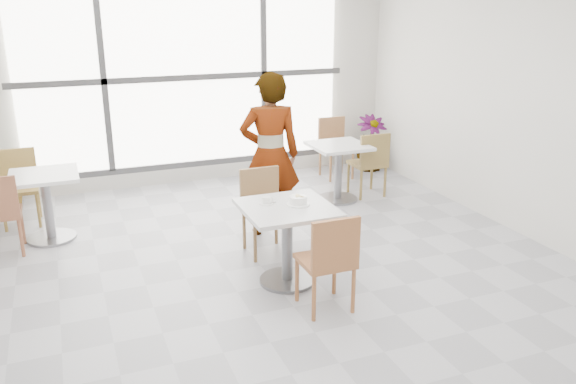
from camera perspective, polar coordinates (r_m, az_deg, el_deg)
name	(u,v)px	position (r m, az deg, el deg)	size (l,w,h in m)	color
floor	(276,285)	(5.45, -1.18, -9.09)	(7.00, 7.00, 0.00)	#9E9EA5
wall_back	(186,77)	(8.27, -9.94, 11.06)	(6.00, 6.00, 0.00)	silver
wall_right	(549,103)	(6.60, 24.19, 7.94)	(7.00, 7.00, 0.00)	silver
window	(187,77)	(8.21, -9.85, 11.01)	(4.60, 0.07, 2.52)	white
main_table	(287,230)	(5.30, -0.08, -3.71)	(0.80, 0.80, 0.75)	silver
chair_near	(330,257)	(4.82, 4.09, -6.38)	(0.42, 0.42, 0.87)	#A5633A
chair_far	(263,205)	(6.00, -2.46, -1.26)	(0.42, 0.42, 0.87)	olive
oatmeal_bowl	(298,200)	(5.24, 1.01, -0.81)	(0.21, 0.21, 0.09)	white
coffee_cup	(267,201)	(5.27, -2.10, -0.86)	(0.16, 0.13, 0.07)	white
person	(270,155)	(6.34, -1.77, 3.65)	(0.66, 0.43, 1.81)	black
bg_table_left	(46,197)	(6.78, -22.61, -0.47)	(0.70, 0.70, 0.75)	white
bg_table_right	(338,164)	(7.55, 4.97, 2.74)	(0.70, 0.70, 0.75)	silver
bg_chair_left_far	(19,182)	(7.45, -24.91, 0.93)	(0.42, 0.42, 0.87)	olive
bg_chair_right_near	(370,160)	(7.74, 8.09, 3.11)	(0.42, 0.42, 0.87)	olive
bg_chair_right_far	(334,143)	(8.62, 4.56, 4.80)	(0.42, 0.42, 0.87)	#97653F
plant_left	(5,176)	(8.05, -26.01, 1.39)	(0.76, 0.66, 0.84)	#3D7137
plant_right	(370,143)	(9.03, 8.09, 4.78)	(0.47, 0.47, 0.84)	#417D3E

